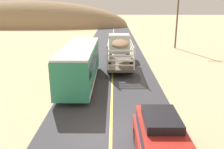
{
  "coord_description": "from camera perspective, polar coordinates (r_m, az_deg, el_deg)",
  "views": [
    {
      "loc": [
        0.16,
        -10.66,
        6.72
      ],
      "look_at": [
        0.0,
        7.11,
        1.27
      ],
      "focal_mm": 38.14,
      "sensor_mm": 36.0,
      "label": 1
    }
  ],
  "objects": [
    {
      "name": "livestock_truck",
      "position": [
        27.37,
        1.79,
        6.67
      ],
      "size": [
        2.53,
        9.7,
        3.02
      ],
      "color": "silver",
      "rests_on": "road_surface"
    },
    {
      "name": "power_pole_mid",
      "position": [
        36.88,
        15.4,
        13.33
      ],
      "size": [
        2.2,
        0.24,
        8.81
      ],
      "color": "brown",
      "rests_on": "ground"
    },
    {
      "name": "road_centre_line",
      "position": [
        12.59,
        -0.31,
        -15.09
      ],
      "size": [
        0.16,
        117.6,
        0.0
      ],
      "primitive_type": "cube",
      "color": "#D8CC4C",
      "rests_on": "road_surface"
    },
    {
      "name": "bus",
      "position": [
        20.09,
        -7.68,
        2.57
      ],
      "size": [
        2.54,
        10.0,
        3.21
      ],
      "color": "#2D8C66",
      "rests_on": "road_surface"
    },
    {
      "name": "suv_near",
      "position": [
        10.6,
        11.36,
        -15.01
      ],
      "size": [
        1.9,
        4.62,
        2.29
      ],
      "color": "#B2261E",
      "rests_on": "road_surface"
    },
    {
      "name": "distant_hill",
      "position": [
        72.81,
        -19.65,
        10.79
      ],
      "size": [
        56.96,
        17.29,
        14.15
      ],
      "primitive_type": "ellipsoid",
      "color": "#997C5A",
      "rests_on": "ground"
    },
    {
      "name": "road_surface",
      "position": [
        12.59,
        -0.31,
        -15.14
      ],
      "size": [
        8.0,
        120.0,
        0.02
      ],
      "primitive_type": "cube",
      "color": "#38383D",
      "rests_on": "ground"
    },
    {
      "name": "ground_plane",
      "position": [
        12.6,
        -0.31,
        -15.18
      ],
      "size": [
        240.0,
        240.0,
        0.0
      ],
      "primitive_type": "plane",
      "color": "#CCB284"
    }
  ]
}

